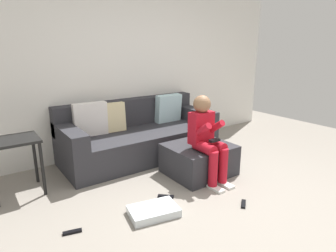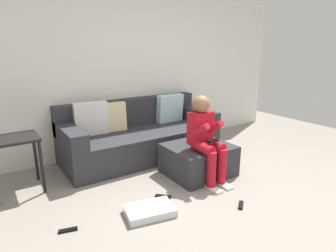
% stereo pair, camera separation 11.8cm
% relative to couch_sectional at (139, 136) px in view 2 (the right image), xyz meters
% --- Properties ---
extents(ground_plane, '(7.84, 7.84, 0.00)m').
position_rel_couch_sectional_xyz_m(ground_plane, '(0.14, -1.95, -0.32)').
color(ground_plane, gray).
extents(wall_back, '(6.03, 0.10, 2.73)m').
position_rel_couch_sectional_xyz_m(wall_back, '(0.14, 0.45, 1.04)').
color(wall_back, silver).
rests_on(wall_back, ground_plane).
extents(couch_sectional, '(2.32, 0.94, 0.89)m').
position_rel_couch_sectional_xyz_m(couch_sectional, '(0.00, 0.00, 0.00)').
color(couch_sectional, '#2D2D33').
rests_on(couch_sectional, ground_plane).
extents(ottoman, '(0.81, 0.71, 0.40)m').
position_rel_couch_sectional_xyz_m(ottoman, '(0.34, -1.01, -0.12)').
color(ottoman, '#2D2D33').
rests_on(ottoman, ground_plane).
extents(person_seated, '(0.30, 0.60, 1.07)m').
position_rel_couch_sectional_xyz_m(person_seated, '(0.29, -1.21, 0.26)').
color(person_seated, red).
rests_on(person_seated, ground_plane).
extents(storage_bin, '(0.54, 0.40, 0.08)m').
position_rel_couch_sectional_xyz_m(storage_bin, '(-0.68, -1.50, -0.28)').
color(storage_bin, silver).
rests_on(storage_bin, ground_plane).
extents(side_table, '(0.53, 0.45, 0.66)m').
position_rel_couch_sectional_xyz_m(side_table, '(-1.71, -0.24, 0.22)').
color(side_table, black).
rests_on(side_table, ground_plane).
extents(remote_near_ottoman, '(0.15, 0.14, 0.02)m').
position_rel_couch_sectional_xyz_m(remote_near_ottoman, '(0.20, -1.90, -0.31)').
color(remote_near_ottoman, black).
rests_on(remote_near_ottoman, ground_plane).
extents(remote_by_storage_bin, '(0.17, 0.16, 0.02)m').
position_rel_couch_sectional_xyz_m(remote_by_storage_bin, '(-0.39, -1.29, -0.31)').
color(remote_by_storage_bin, black).
rests_on(remote_by_storage_bin, ground_plane).
extents(remote_under_side_table, '(0.17, 0.08, 0.02)m').
position_rel_couch_sectional_xyz_m(remote_under_side_table, '(-1.45, -1.33, -0.31)').
color(remote_under_side_table, black).
rests_on(remote_under_side_table, ground_plane).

